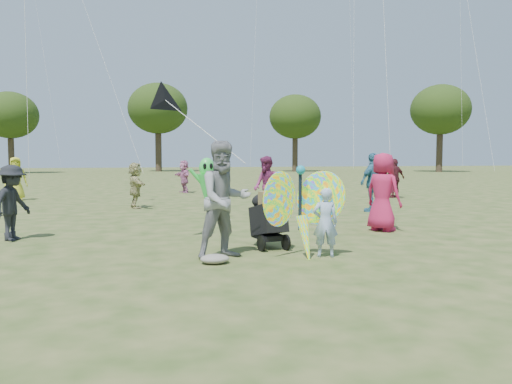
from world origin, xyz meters
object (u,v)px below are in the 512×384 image
adult_man (225,200)px  alien_kite (207,185)px  crowd_j (184,176)px  child_girl (325,222)px  crowd_h (395,178)px  jogging_stroller (268,216)px  crowd_g (16,179)px  crowd_c (373,182)px  butterfly_kite (302,211)px  crowd_a (383,192)px  crowd_d (135,185)px  crowd_e (266,186)px  crowd_b (12,203)px

adult_man → alien_kite: size_ratio=1.17×
crowd_j → alien_kite: 10.73m
child_girl → crowd_h: 13.63m
jogging_stroller → crowd_g: bearing=108.3°
crowd_c → crowd_g: (-11.87, 7.62, -0.07)m
child_girl → butterfly_kite: butterfly_kite is taller
crowd_c → alien_kite: bearing=-15.2°
crowd_c → crowd_a: bearing=44.6°
child_girl → crowd_c: (4.36, 6.30, 0.34)m
butterfly_kite → alien_kite: size_ratio=1.04×
crowd_a → crowd_d: crowd_a is taller
crowd_d → butterfly_kite: size_ratio=0.87×
crowd_e → alien_kite: crowd_e is taller
alien_kite → jogging_stroller: bearing=-85.3°
butterfly_kite → adult_man: bearing=164.9°
child_girl → jogging_stroller: (-0.70, 1.17, 0.01)m
crowd_e → child_girl: bearing=-17.8°
crowd_d → alien_kite: (1.86, -3.61, 0.18)m
jogging_stroller → crowd_c: bearing=35.6°
crowd_e → crowd_j: size_ratio=1.11×
adult_man → jogging_stroller: bearing=23.9°
butterfly_kite → crowd_e: bearing=79.3°
crowd_a → alien_kite: 4.94m
adult_man → crowd_a: adult_man is taller
crowd_b → crowd_d: bearing=0.8°
crowd_a → crowd_c: 4.21m
crowd_g → jogging_stroller: size_ratio=1.61×
child_girl → crowd_a: 3.58m
crowd_c → crowd_d: size_ratio=1.20×
butterfly_kite → crowd_c: bearing=52.7°
crowd_h → crowd_j: 10.03m
child_girl → crowd_h: bearing=-108.6°
crowd_e → crowd_h: bearing=113.4°
child_girl → crowd_c: 7.67m
crowd_d → crowd_h: size_ratio=0.93×
child_girl → crowd_a: size_ratio=0.66×
crowd_j → crowd_g: bearing=-84.3°
child_girl → crowd_c: size_ratio=0.64×
crowd_c → crowd_g: 14.10m
crowd_e → alien_kite: 1.83m
crowd_e → crowd_g: 11.36m
crowd_a → crowd_c: size_ratio=0.98×
crowd_e → butterfly_kite: 6.17m
crowd_a → alien_kite: size_ratio=1.06×
crowd_d → alien_kite: 4.07m
crowd_h → crowd_j: (-8.37, 5.52, -0.04)m
alien_kite → crowd_h: bearing=29.8°
crowd_g → crowd_d: bearing=-57.6°
crowd_c → child_girl: bearing=35.6°
jogging_stroller → crowd_d: bearing=95.3°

